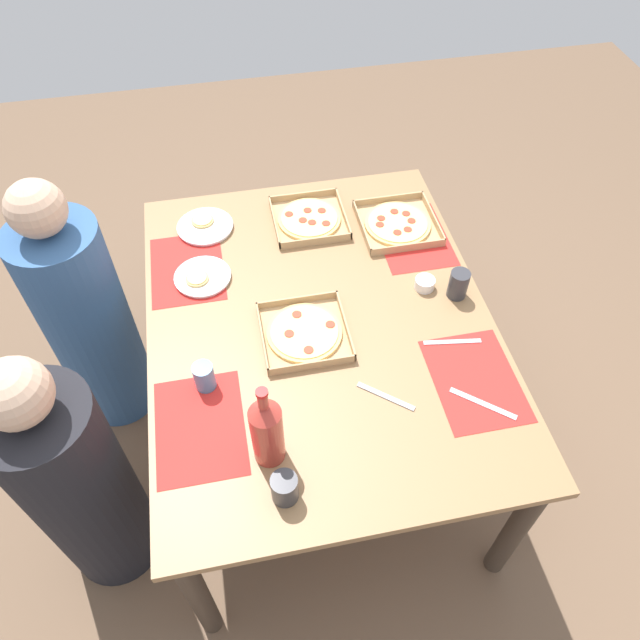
# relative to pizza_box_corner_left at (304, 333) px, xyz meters

# --- Properties ---
(ground_plane) EXTENTS (6.00, 6.00, 0.00)m
(ground_plane) POSITION_rel_pizza_box_corner_left_xyz_m (0.05, -0.06, -0.73)
(ground_plane) COLOR brown
(dining_table) EXTENTS (1.49, 1.15, 0.72)m
(dining_table) POSITION_rel_pizza_box_corner_left_xyz_m (0.05, -0.06, -0.10)
(dining_table) COLOR #3F3328
(dining_table) RESTS_ON ground_plane
(placemat_near_left) EXTENTS (0.36, 0.26, 0.00)m
(placemat_near_left) POSITION_rel_pizza_box_corner_left_xyz_m (-0.28, -0.49, -0.01)
(placemat_near_left) COLOR red
(placemat_near_left) RESTS_ON dining_table
(placemat_near_right) EXTENTS (0.36, 0.26, 0.00)m
(placemat_near_right) POSITION_rel_pizza_box_corner_left_xyz_m (0.39, -0.49, -0.01)
(placemat_near_right) COLOR red
(placemat_near_right) RESTS_ON dining_table
(placemat_far_left) EXTENTS (0.36, 0.26, 0.00)m
(placemat_far_left) POSITION_rel_pizza_box_corner_left_xyz_m (-0.28, 0.36, -0.01)
(placemat_far_left) COLOR red
(placemat_far_left) RESTS_ON dining_table
(placemat_far_right) EXTENTS (0.36, 0.26, 0.00)m
(placemat_far_right) POSITION_rel_pizza_box_corner_left_xyz_m (0.39, 0.36, -0.01)
(placemat_far_right) COLOR red
(placemat_far_right) RESTS_ON dining_table
(pizza_box_corner_left) EXTENTS (0.28, 0.28, 0.04)m
(pizza_box_corner_left) POSITION_rel_pizza_box_corner_left_xyz_m (0.00, 0.00, 0.00)
(pizza_box_corner_left) COLOR tan
(pizza_box_corner_left) RESTS_ON dining_table
(pizza_box_corner_right) EXTENTS (0.29, 0.29, 0.04)m
(pizza_box_corner_right) POSITION_rel_pizza_box_corner_left_xyz_m (0.46, -0.45, 0.00)
(pizza_box_corner_right) COLOR tan
(pizza_box_corner_right) RESTS_ON dining_table
(pizza_box_edge_far) EXTENTS (0.28, 0.28, 0.04)m
(pizza_box_edge_far) POSITION_rel_pizza_box_corner_left_xyz_m (0.56, -0.12, 0.00)
(pizza_box_edge_far) COLOR tan
(pizza_box_edge_far) RESTS_ON dining_table
(plate_near_right) EXTENTS (0.20, 0.20, 0.03)m
(plate_near_right) POSITION_rel_pizza_box_corner_left_xyz_m (0.32, 0.31, -0.00)
(plate_near_right) COLOR white
(plate_near_right) RESTS_ON dining_table
(plate_far_left) EXTENTS (0.22, 0.22, 0.03)m
(plate_far_left) POSITION_rel_pizza_box_corner_left_xyz_m (0.60, 0.28, -0.00)
(plate_far_left) COLOR white
(plate_far_left) RESTS_ON dining_table
(soda_bottle) EXTENTS (0.09, 0.09, 0.32)m
(soda_bottle) POSITION_rel_pizza_box_corner_left_xyz_m (-0.41, 0.17, 0.12)
(soda_bottle) COLOR #B2382D
(soda_bottle) RESTS_ON dining_table
(cup_clear_right) EXTENTS (0.07, 0.07, 0.09)m
(cup_clear_right) POSITION_rel_pizza_box_corner_left_xyz_m (-0.54, 0.15, 0.03)
(cup_clear_right) COLOR #333338
(cup_clear_right) RESTS_ON dining_table
(cup_spare) EXTENTS (0.07, 0.07, 0.11)m
(cup_spare) POSITION_rel_pizza_box_corner_left_xyz_m (0.07, -0.55, 0.04)
(cup_spare) COLOR #333338
(cup_spare) RESTS_ON dining_table
(cup_dark) EXTENTS (0.06, 0.06, 0.10)m
(cup_dark) POSITION_rel_pizza_box_corner_left_xyz_m (-0.14, 0.33, 0.04)
(cup_dark) COLOR teal
(cup_dark) RESTS_ON dining_table
(condiment_bowl) EXTENTS (0.07, 0.07, 0.04)m
(condiment_bowl) POSITION_rel_pizza_box_corner_left_xyz_m (0.13, -0.45, 0.01)
(condiment_bowl) COLOR white
(condiment_bowl) RESTS_ON dining_table
(knife_by_near_right) EXTENTS (0.15, 0.17, 0.00)m
(knife_by_near_right) POSITION_rel_pizza_box_corner_left_xyz_m (-0.37, -0.48, -0.01)
(knife_by_near_right) COLOR #B7B7BC
(knife_by_near_right) RESTS_ON dining_table
(fork_by_near_left) EXTENTS (0.13, 0.16, 0.00)m
(fork_by_near_left) POSITION_rel_pizza_box_corner_left_xyz_m (-0.29, -0.20, -0.01)
(fork_by_near_left) COLOR #B7B7BC
(fork_by_near_left) RESTS_ON dining_table
(fork_by_far_right) EXTENTS (0.04, 0.19, 0.00)m
(fork_by_far_right) POSITION_rel_pizza_box_corner_left_xyz_m (-0.13, -0.47, -0.01)
(fork_by_far_right) COLOR #B7B7BC
(fork_by_far_right) RESTS_ON dining_table
(diner_left_seat) EXTENTS (0.32, 0.32, 1.12)m
(diner_left_seat) POSITION_rel_pizza_box_corner_left_xyz_m (-0.28, 0.77, -0.23)
(diner_left_seat) COLOR black
(diner_left_seat) RESTS_ON ground_plane
(diner_right_seat) EXTENTS (0.32, 0.32, 1.16)m
(diner_right_seat) POSITION_rel_pizza_box_corner_left_xyz_m (0.39, 0.77, -0.21)
(diner_right_seat) COLOR #33598C
(diner_right_seat) RESTS_ON ground_plane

